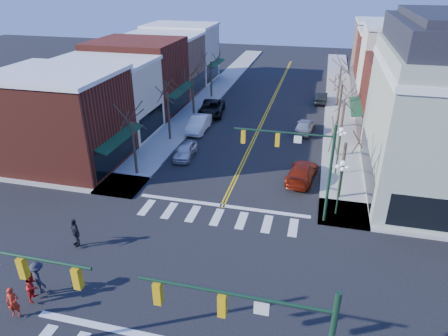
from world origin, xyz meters
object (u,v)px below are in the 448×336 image
Objects in this scene: pedestrian_dark_a at (75,232)px; car_left_near at (185,151)px; car_left_mid at (199,124)px; car_right_far at (321,97)px; car_right_mid at (305,126)px; pedestrian_red_a at (13,302)px; car_right_near at (302,172)px; lamppost_corner at (341,179)px; pedestrian_red_b at (33,286)px; pedestrian_dark_b at (38,277)px; car_left_far at (212,108)px; lamppost_midblock at (339,143)px.

car_left_near is at bearing 116.20° from pedestrian_dark_a.
car_left_mid is 1.16× the size of car_right_far.
pedestrian_red_a is at bearing 73.58° from car_right_mid.
car_right_near is 2.97× the size of pedestrian_red_a.
pedestrian_dark_a is at bearing -154.19° from lamppost_corner.
car_right_near is 1.16× the size of car_right_mid.
pedestrian_dark_b reaches higher than pedestrian_red_b.
car_left_far is 3.12× the size of pedestrian_dark_a.
car_right_far is at bearing 94.86° from lamppost_midblock.
car_left_near is 2.09× the size of pedestrian_dark_a.
car_left_mid is at bearing 93.21° from car_left_near.
car_left_near is 0.67× the size of car_left_far.
car_right_far is at bearing 93.72° from lamppost_corner.
pedestrian_dark_b is (-12.26, -27.93, 0.37)m from car_right_mid.
car_right_far is at bearing 25.66° from car_left_far.
car_left_mid is 27.38m from pedestrian_red_a.
pedestrian_dark_a is at bearing 51.49° from car_right_near.
car_left_near is 0.91× the size of car_right_mid.
car_left_far is at bearing 122.11° from pedestrian_dark_a.
pedestrian_red_b is at bearing -98.81° from car_left_far.
car_left_mid is 2.90× the size of pedestrian_red_a.
car_left_near is at bearing 61.20° from car_right_far.
pedestrian_dark_a reaches higher than pedestrian_red_a.
lamppost_midblock is 3.90m from car_right_near.
lamppost_midblock is at bearing -98.97° from pedestrian_dark_b.
lamppost_corner reaches higher than pedestrian_red_a.
pedestrian_dark_a is (-2.23, -14.55, 0.43)m from car_left_near.
car_left_far is 31.76m from pedestrian_red_b.
car_left_far is 27.14m from pedestrian_dark_a.
car_left_mid is 2.57× the size of pedestrian_dark_b.
lamppost_midblock is (0.00, 6.50, 0.00)m from lamppost_corner.
car_right_mid is 32.18m from pedestrian_red_a.
car_left_mid is at bearing 136.47° from lamppost_corner.
pedestrian_red_b is (-15.50, -12.35, -1.95)m from lamppost_corner.
pedestrian_dark_b is at bearing 65.21° from pedestrian_red_a.
car_left_mid is 26.13m from pedestrian_red_b.
lamppost_corner is 15.49m from car_left_near.
pedestrian_red_b is 0.89× the size of pedestrian_dark_b.
pedestrian_dark_a is at bearing 73.33° from pedestrian_red_a.
pedestrian_dark_a is 0.98× the size of pedestrian_dark_b.
car_left_near is at bearing -17.97° from pedestrian_red_b.
pedestrian_red_b is at bearing -98.66° from car_left_near.
pedestrian_red_b is (-15.50, -18.85, -1.95)m from lamppost_midblock.
car_left_mid reaches higher than car_left_near.
car_right_mid is 2.55× the size of pedestrian_red_b.
lamppost_corner is 1.09× the size of car_left_near.
car_right_near is (11.85, -14.55, -0.09)m from car_left_far.
pedestrian_dark_a is at bearing -138.28° from lamppost_midblock.
pedestrian_red_b reaches higher than car_left_far.
pedestrian_dark_b is (0.43, -4.13, 0.02)m from pedestrian_dark_a.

